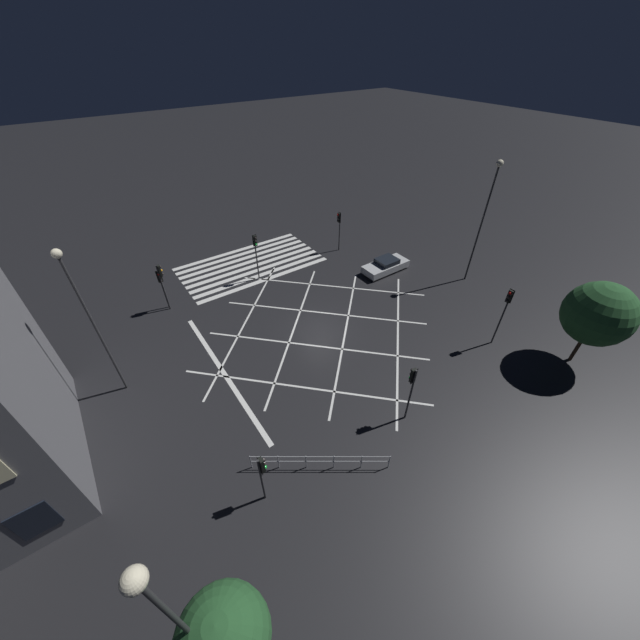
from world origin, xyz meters
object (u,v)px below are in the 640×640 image
(street_tree_near, at_px, (598,314))
(waiting_car, at_px, (386,265))
(traffic_light_nw_main, at_px, (506,306))
(street_lamp_far, at_px, (488,203))
(traffic_light_sw_main, at_px, (339,224))
(traffic_light_se_main, at_px, (162,278))
(traffic_light_ne_main, at_px, (262,471))
(traffic_light_se_cross, at_px, (161,282))
(street_lamp_west, at_px, (169,613))
(street_tree_far, at_px, (223,637))
(street_lamp_east, at_px, (85,307))
(traffic_light_median_south, at_px, (256,248))
(traffic_light_median_north, at_px, (412,384))

(street_tree_near, bearing_deg, waiting_car, -81.14)
(traffic_light_nw_main, relative_size, street_lamp_far, 0.45)
(waiting_car, bearing_deg, traffic_light_sw_main, -78.85)
(traffic_light_nw_main, bearing_deg, traffic_light_se_main, -44.57)
(street_lamp_far, height_order, street_tree_near, street_lamp_far)
(traffic_light_se_main, distance_m, waiting_car, 18.78)
(traffic_light_ne_main, relative_size, traffic_light_se_main, 0.84)
(traffic_light_se_cross, xyz_separation_m, street_lamp_west, (4.83, 21.63, 4.21))
(traffic_light_se_main, height_order, street_lamp_far, street_lamp_far)
(traffic_light_se_main, relative_size, traffic_light_se_cross, 1.16)
(street_lamp_far, bearing_deg, traffic_light_nw_main, 49.57)
(traffic_light_se_cross, relative_size, waiting_car, 0.77)
(street_tree_far, xyz_separation_m, waiting_car, (-22.07, -16.23, -2.91))
(street_tree_near, distance_m, street_tree_far, 24.49)
(traffic_light_se_cross, height_order, street_lamp_west, street_lamp_west)
(traffic_light_ne_main, height_order, street_lamp_far, street_lamp_far)
(traffic_light_se_cross, relative_size, street_tree_near, 0.57)
(street_lamp_east, bearing_deg, street_tree_far, 91.78)
(traffic_light_median_south, bearing_deg, traffic_light_nw_main, 29.56)
(traffic_light_se_main, bearing_deg, traffic_light_ne_main, -92.66)
(traffic_light_se_cross, bearing_deg, traffic_light_nw_main, 45.27)
(traffic_light_se_main, xyz_separation_m, street_tree_far, (4.28, 21.82, 0.68))
(traffic_light_ne_main, relative_size, street_lamp_far, 0.33)
(street_lamp_west, relative_size, waiting_car, 2.13)
(traffic_light_se_main, relative_size, street_lamp_far, 0.39)
(traffic_light_nw_main, height_order, street_lamp_east, street_lamp_east)
(traffic_light_median_south, bearing_deg, street_lamp_west, -30.78)
(street_lamp_far, relative_size, street_tree_near, 1.70)
(traffic_light_sw_main, height_order, street_lamp_east, street_lamp_east)
(traffic_light_se_cross, relative_size, street_lamp_east, 0.35)
(traffic_light_se_main, xyz_separation_m, waiting_car, (-17.79, 5.59, -2.23))
(street_lamp_west, bearing_deg, traffic_light_median_north, -164.30)
(traffic_light_median_south, height_order, street_tree_near, street_tree_near)
(traffic_light_se_cross, distance_m, street_lamp_east, 9.03)
(traffic_light_ne_main, bearing_deg, street_tree_near, -9.92)
(traffic_light_ne_main, height_order, street_tree_near, street_tree_near)
(street_tree_near, bearing_deg, street_lamp_east, -30.20)
(traffic_light_nw_main, bearing_deg, street_lamp_far, -130.43)
(traffic_light_se_main, relative_size, traffic_light_sw_main, 1.00)
(traffic_light_nw_main, height_order, street_lamp_west, street_lamp_west)
(street_lamp_far, bearing_deg, traffic_light_median_north, 25.92)
(traffic_light_median_south, distance_m, street_lamp_east, 14.37)
(traffic_light_median_north, height_order, street_lamp_west, street_lamp_west)
(traffic_light_nw_main, bearing_deg, street_lamp_west, 11.32)
(street_lamp_far, distance_m, street_tree_far, 29.41)
(traffic_light_ne_main, bearing_deg, street_lamp_west, -135.25)
(traffic_light_median_north, distance_m, traffic_light_sw_main, 20.02)
(traffic_light_ne_main, xyz_separation_m, traffic_light_se_cross, (-0.72, -17.55, 0.05))
(traffic_light_ne_main, distance_m, street_tree_near, 21.37)
(traffic_light_se_cross, relative_size, street_lamp_west, 0.36)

